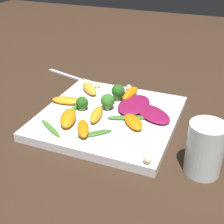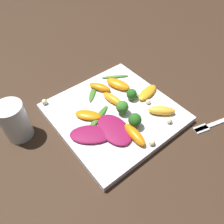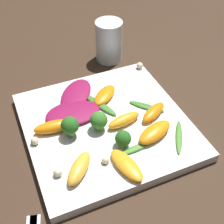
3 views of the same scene
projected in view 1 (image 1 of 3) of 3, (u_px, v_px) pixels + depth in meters
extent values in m
plane|color=#382619|center=(109.00, 121.00, 0.72)|extent=(2.40, 2.40, 0.00)
cube|color=white|center=(109.00, 117.00, 0.72)|extent=(0.30, 0.30, 0.02)
cylinder|color=silver|center=(205.00, 149.00, 0.54)|extent=(0.07, 0.07, 0.10)
cube|color=silver|center=(70.00, 76.00, 0.95)|extent=(0.17, 0.06, 0.01)
cube|color=silver|center=(87.00, 81.00, 0.91)|extent=(0.04, 0.03, 0.01)
ellipsoid|color=maroon|center=(134.00, 105.00, 0.74)|extent=(0.08, 0.11, 0.01)
ellipsoid|color=maroon|center=(153.00, 114.00, 0.70)|extent=(0.12, 0.11, 0.01)
ellipsoid|color=orange|center=(68.00, 118.00, 0.68)|extent=(0.06, 0.08, 0.02)
ellipsoid|color=orange|center=(97.00, 114.00, 0.69)|extent=(0.03, 0.07, 0.02)
ellipsoid|color=orange|center=(133.00, 122.00, 0.67)|extent=(0.07, 0.07, 0.02)
ellipsoid|color=orange|center=(130.00, 93.00, 0.78)|extent=(0.03, 0.08, 0.02)
ellipsoid|color=orange|center=(68.00, 100.00, 0.75)|extent=(0.08, 0.05, 0.02)
ellipsoid|color=orange|center=(83.00, 129.00, 0.64)|extent=(0.05, 0.07, 0.02)
ellipsoid|color=#FCAD33|center=(89.00, 89.00, 0.81)|extent=(0.07, 0.07, 0.02)
cylinder|color=#7A9E51|center=(108.00, 107.00, 0.73)|extent=(0.01, 0.01, 0.01)
sphere|color=#387A28|center=(108.00, 101.00, 0.72)|extent=(0.03, 0.03, 0.03)
cylinder|color=#7A9E51|center=(118.00, 97.00, 0.77)|extent=(0.01, 0.01, 0.02)
sphere|color=#26601E|center=(118.00, 91.00, 0.76)|extent=(0.03, 0.03, 0.03)
cylinder|color=#84AD5B|center=(82.00, 108.00, 0.73)|extent=(0.02, 0.02, 0.01)
sphere|color=#26601E|center=(82.00, 103.00, 0.72)|extent=(0.03, 0.03, 0.03)
ellipsoid|color=#3D7528|center=(128.00, 118.00, 0.69)|extent=(0.09, 0.05, 0.01)
ellipsoid|color=#3D7528|center=(95.00, 134.00, 0.64)|extent=(0.06, 0.06, 0.01)
ellipsoid|color=#47842D|center=(72.00, 110.00, 0.72)|extent=(0.02, 0.07, 0.01)
ellipsoid|color=#47842D|center=(51.00, 128.00, 0.66)|extent=(0.08, 0.05, 0.01)
sphere|color=beige|center=(98.00, 85.00, 0.83)|extent=(0.01, 0.01, 0.01)
sphere|color=beige|center=(148.00, 160.00, 0.56)|extent=(0.02, 0.02, 0.02)
sphere|color=beige|center=(128.00, 87.00, 0.82)|extent=(0.01, 0.01, 0.01)
sphere|color=beige|center=(82.00, 98.00, 0.77)|extent=(0.01, 0.01, 0.01)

